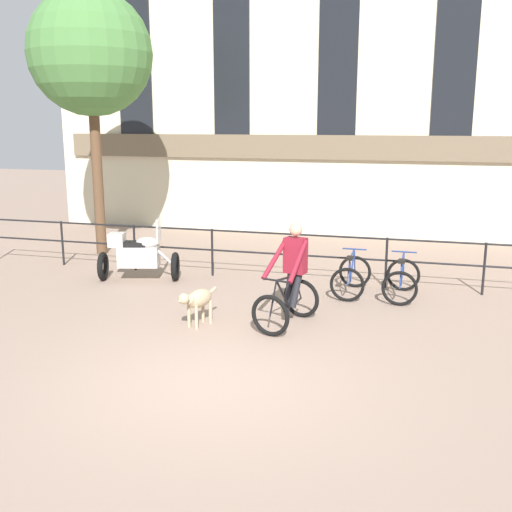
# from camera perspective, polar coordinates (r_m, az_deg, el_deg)

# --- Properties ---
(ground_plane) EXTENTS (60.00, 60.00, 0.00)m
(ground_plane) POSITION_cam_1_polar(r_m,az_deg,el_deg) (8.07, -4.01, -11.75)
(ground_plane) COLOR gray
(canal_railing) EXTENTS (15.05, 0.05, 1.05)m
(canal_railing) POSITION_cam_1_polar(r_m,az_deg,el_deg) (12.64, 3.83, 0.68)
(canal_railing) COLOR black
(canal_railing) RESTS_ON ground_plane
(building_facade) EXTENTS (18.00, 0.72, 9.19)m
(building_facade) POSITION_cam_1_polar(r_m,az_deg,el_deg) (18.11, 7.94, 16.50)
(building_facade) COLOR beige
(building_facade) RESTS_ON ground_plane
(cyclist_with_bike) EXTENTS (0.96, 1.31, 1.70)m
(cyclist_with_bike) POSITION_cam_1_polar(r_m,az_deg,el_deg) (9.95, 3.30, -2.30)
(cyclist_with_bike) COLOR black
(cyclist_with_bike) RESTS_ON ground_plane
(dog) EXTENTS (0.45, 0.89, 0.64)m
(dog) POSITION_cam_1_polar(r_m,az_deg,el_deg) (9.95, -5.61, -4.18)
(dog) COLOR tan
(dog) RESTS_ON ground_plane
(parked_motorcycle) EXTENTS (1.77, 1.03, 1.35)m
(parked_motorcycle) POSITION_cam_1_polar(r_m,az_deg,el_deg) (12.97, -11.18, 0.11)
(parked_motorcycle) COLOR black
(parked_motorcycle) RESTS_ON ground_plane
(parked_bicycle_near_lamp) EXTENTS (0.69, 1.13, 0.86)m
(parked_bicycle_near_lamp) POSITION_cam_1_polar(r_m,az_deg,el_deg) (11.90, 9.05, -1.95)
(parked_bicycle_near_lamp) COLOR black
(parked_bicycle_near_lamp) RESTS_ON ground_plane
(parked_bicycle_mid_left) EXTENTS (0.69, 1.13, 0.86)m
(parked_bicycle_mid_left) POSITION_cam_1_polar(r_m,az_deg,el_deg) (11.83, 13.70, -2.24)
(parked_bicycle_mid_left) COLOR black
(parked_bicycle_mid_left) RESTS_ON ground_plane
(tree_canalside_left) EXTENTS (2.99, 2.99, 6.44)m
(tree_canalside_left) POSITION_cam_1_polar(r_m,az_deg,el_deg) (15.71, -15.49, 18.02)
(tree_canalside_left) COLOR brown
(tree_canalside_left) RESTS_ON ground_plane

